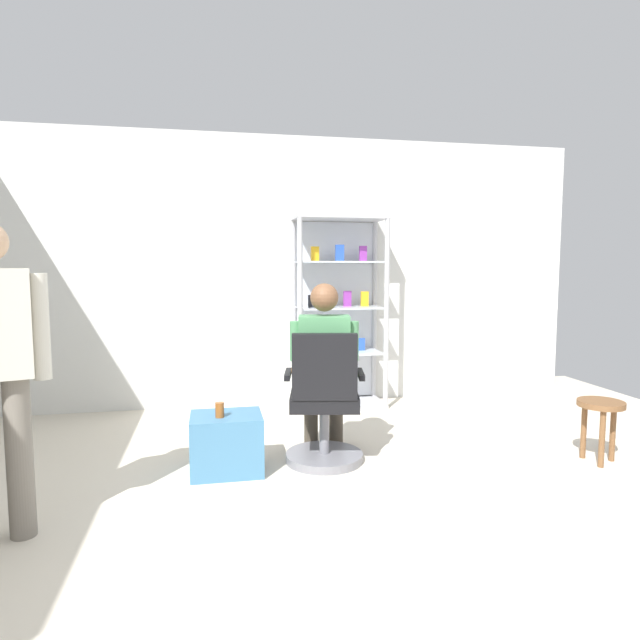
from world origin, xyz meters
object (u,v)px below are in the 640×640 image
(display_cabinet_main, at_px, (338,311))
(seated_shopkeeper, at_px, (324,362))
(storage_crate, at_px, (227,443))
(wooden_stool, at_px, (600,414))
(tea_glass, at_px, (220,410))
(office_chair, at_px, (324,410))

(display_cabinet_main, xyz_separation_m, seated_shopkeeper, (-0.44, -1.43, -0.25))
(storage_crate, distance_m, wooden_stool, 2.67)
(seated_shopkeeper, bearing_deg, tea_glass, -163.57)
(storage_crate, distance_m, tea_glass, 0.26)
(office_chair, bearing_deg, seated_shopkeeper, 78.94)
(wooden_stool, bearing_deg, seated_shopkeeper, 165.09)
(display_cabinet_main, xyz_separation_m, storage_crate, (-1.16, -1.60, -0.76))
(office_chair, bearing_deg, tea_glass, -174.97)
(seated_shopkeeper, height_order, wooden_stool, seated_shopkeeper)
(tea_glass, xyz_separation_m, wooden_stool, (2.68, -0.29, -0.09))
(seated_shopkeeper, bearing_deg, display_cabinet_main, 72.98)
(display_cabinet_main, distance_m, office_chair, 1.75)
(seated_shopkeeper, distance_m, wooden_stool, 2.02)
(display_cabinet_main, relative_size, wooden_stool, 4.23)
(storage_crate, bearing_deg, display_cabinet_main, 54.18)
(display_cabinet_main, bearing_deg, wooden_stool, -52.62)
(wooden_stool, bearing_deg, display_cabinet_main, 127.38)
(display_cabinet_main, distance_m, seated_shopkeeper, 1.52)
(display_cabinet_main, height_order, seated_shopkeeper, display_cabinet_main)
(storage_crate, relative_size, wooden_stool, 1.07)
(storage_crate, bearing_deg, wooden_stool, -7.30)
(office_chair, height_order, storage_crate, office_chair)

